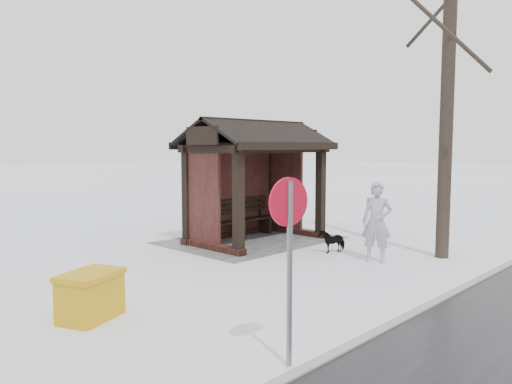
# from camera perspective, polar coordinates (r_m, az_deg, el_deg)

# --- Properties ---
(ground) EXTENTS (120.00, 120.00, 0.00)m
(ground) POSITION_cam_1_polar(r_m,az_deg,el_deg) (12.81, 0.04, -5.66)
(ground) COLOR white
(ground) RESTS_ON ground
(kerb) EXTENTS (120.00, 0.15, 0.06)m
(kerb) POSITION_cam_1_polar(r_m,az_deg,el_deg) (9.91, 23.91, -9.31)
(kerb) COLOR gray
(kerb) RESTS_ON ground
(trampled_patch) EXTENTS (4.20, 3.20, 0.02)m
(trampled_patch) POSITION_cam_1_polar(r_m,az_deg,el_deg) (12.95, -0.60, -5.50)
(trampled_patch) COLOR #98979D
(trampled_patch) RESTS_ON ground
(bus_shelter) EXTENTS (3.60, 2.40, 3.09)m
(bus_shelter) POSITION_cam_1_polar(r_m,az_deg,el_deg) (12.69, -0.48, 4.08)
(bus_shelter) COLOR #341A13
(bus_shelter) RESTS_ON ground
(pedestrian) EXTENTS (0.60, 0.72, 1.69)m
(pedestrian) POSITION_cam_1_polar(r_m,az_deg,el_deg) (10.76, 13.64, -3.35)
(pedestrian) COLOR #A99FBA
(pedestrian) RESTS_ON ground
(dog) EXTENTS (0.68, 0.45, 0.53)m
(dog) POSITION_cam_1_polar(r_m,az_deg,el_deg) (11.61, 8.69, -5.54)
(dog) COLOR black
(dog) RESTS_ON ground
(grit_bin) EXTENTS (1.04, 0.89, 0.68)m
(grit_bin) POSITION_cam_1_polar(r_m,az_deg,el_deg) (7.49, -18.39, -11.16)
(grit_bin) COLOR #C18D0B
(grit_bin) RESTS_ON ground
(road_sign) EXTENTS (0.53, 0.12, 2.10)m
(road_sign) POSITION_cam_1_polar(r_m,az_deg,el_deg) (5.41, 3.74, -4.26)
(road_sign) COLOR gray
(road_sign) RESTS_ON ground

